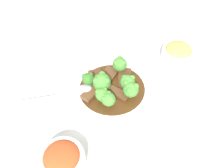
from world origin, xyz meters
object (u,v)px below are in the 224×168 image
at_px(broccoli_floret_0, 120,64).
at_px(broccoli_floret_6, 109,99).
at_px(broccoli_floret_4, 131,89).
at_px(side_bowl_kimchi, 62,159).
at_px(broccoli_floret_2, 88,79).
at_px(main_plate, 112,89).
at_px(beef_strip_2, 117,93).
at_px(side_bowl_appetizer, 178,53).
at_px(serving_spoon, 79,91).
at_px(beef_strip_3, 108,76).
at_px(broccoli_floret_1, 127,82).
at_px(broccoli_floret_5, 102,94).
at_px(sauce_dish, 77,47).
at_px(broccoli_floret_3, 102,82).
at_px(beef_strip_0, 96,78).
at_px(beef_strip_4, 92,93).
at_px(beef_strip_1, 125,79).

relative_size(broccoli_floret_0, broccoli_floret_6, 1.15).
bearing_deg(broccoli_floret_6, broccoli_floret_4, -60.20).
bearing_deg(side_bowl_kimchi, broccoli_floret_2, -8.91).
bearing_deg(side_bowl_kimchi, main_plate, -24.58).
distance_m(beef_strip_2, side_bowl_appetizer, 0.25).
xyz_separation_m(main_plate, serving_spoon, (-0.02, 0.09, 0.02)).
xyz_separation_m(beef_strip_3, broccoli_floret_1, (-0.05, -0.06, 0.03)).
relative_size(broccoli_floret_5, sauce_dish, 0.62).
relative_size(broccoli_floret_3, broccoli_floret_6, 1.35).
distance_m(broccoli_floret_1, broccoli_floret_2, 0.11).
height_order(beef_strip_0, broccoli_floret_5, broccoli_floret_5).
distance_m(broccoli_floret_4, sauce_dish, 0.28).
xyz_separation_m(broccoli_floret_1, broccoli_floret_5, (-0.04, 0.07, -0.01)).
height_order(side_bowl_kimchi, sauce_dish, side_bowl_kimchi).
bearing_deg(main_plate, sauce_dish, 33.70).
distance_m(broccoli_floret_2, side_bowl_kimchi, 0.24).
height_order(beef_strip_2, broccoli_floret_4, broccoli_floret_4).
bearing_deg(broccoli_floret_6, broccoli_floret_3, 21.67).
bearing_deg(sauce_dish, beef_strip_4, -162.16).
relative_size(beef_strip_0, broccoli_floret_4, 1.42).
relative_size(broccoli_floret_1, broccoli_floret_4, 1.08).
height_order(beef_strip_0, broccoli_floret_3, broccoli_floret_3).
bearing_deg(serving_spoon, broccoli_floret_2, -39.88).
height_order(main_plate, broccoli_floret_0, broccoli_floret_0).
xyz_separation_m(broccoli_floret_4, broccoli_floret_5, (-0.02, 0.08, -0.00)).
xyz_separation_m(beef_strip_1, side_bowl_appetizer, (0.11, -0.17, 0.01)).
relative_size(beef_strip_3, sauce_dish, 1.07).
bearing_deg(beef_strip_1, broccoli_floret_2, 103.23).
bearing_deg(beef_strip_4, beef_strip_2, -86.51).
height_order(beef_strip_3, serving_spoon, serving_spoon).
relative_size(beef_strip_1, side_bowl_appetizer, 0.73).
bearing_deg(beef_strip_1, broccoli_floret_3, 122.59).
bearing_deg(beef_strip_2, broccoli_floret_4, -100.15).
relative_size(broccoli_floret_3, broccoli_floret_5, 1.33).
relative_size(broccoli_floret_4, side_bowl_kimchi, 0.47).
height_order(broccoli_floret_3, broccoli_floret_4, broccoli_floret_3).
relative_size(beef_strip_2, broccoli_floret_0, 1.48).
distance_m(broccoli_floret_3, broccoli_floret_4, 0.08).
relative_size(beef_strip_0, serving_spoon, 0.32).
distance_m(beef_strip_1, broccoli_floret_4, 0.07).
height_order(broccoli_floret_3, broccoli_floret_5, broccoli_floret_3).
relative_size(broccoli_floret_0, broccoli_floret_1, 0.93).
bearing_deg(broccoli_floret_0, broccoli_floret_6, 168.17).
bearing_deg(broccoli_floret_4, serving_spoon, 88.00).
relative_size(beef_strip_2, broccoli_floret_5, 1.68).
distance_m(main_plate, beef_strip_2, 0.03).
height_order(beef_strip_0, broccoli_floret_1, broccoli_floret_1).
distance_m(beef_strip_4, broccoli_floret_2, 0.04).
relative_size(beef_strip_3, broccoli_floret_1, 1.42).
relative_size(beef_strip_1, broccoli_floret_4, 1.53).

